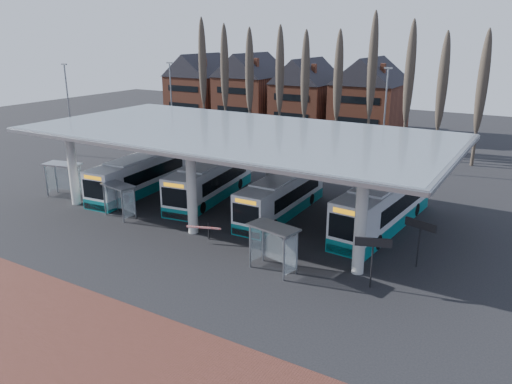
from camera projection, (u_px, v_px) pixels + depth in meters
The scene contains 18 objects.
ground at pixel (170, 245), 32.91m from camera, with size 140.00×140.00×0.00m, color black.
brick_strip at pixel (1, 334), 23.09m from camera, with size 70.00×10.00×0.03m, color #572B23.
station_canopy at pixel (235, 139), 37.72m from camera, with size 32.00×16.00×6.34m.
poplar_row at pixel (354, 75), 57.23m from camera, with size 45.10×1.10×14.50m.
townhouse_row at pixel (278, 85), 74.78m from camera, with size 36.80×10.30×12.25m.
lamp_post_a at pixel (172, 105), 58.06m from camera, with size 0.80×0.16×10.17m.
lamp_post_b at pixel (384, 117), 49.62m from camera, with size 0.80×0.16×10.17m.
lamp_post_d at pixel (69, 108), 55.43m from camera, with size 0.80×0.16×10.17m.
bus_0 at pixel (141, 175), 43.62m from camera, with size 3.52×11.73×3.21m.
bus_1 at pixel (211, 181), 41.86m from camera, with size 4.04×11.69×3.18m.
bus_2 at pixel (282, 196), 38.19m from camera, with size 2.62×11.01×3.04m.
bus_3 at pixel (384, 205), 35.55m from camera, with size 3.62×12.66×3.47m.
shelter_0 at pixel (64, 172), 42.30m from camera, with size 3.34×2.16×2.86m.
shelter_1 at pixel (120, 193), 37.47m from camera, with size 2.94×1.84×2.54m.
shelter_2 at pixel (275, 238), 28.88m from camera, with size 3.22×2.05×2.77m.
info_sign_0 at pixel (373, 246), 26.67m from camera, with size 1.88×0.78×2.92m.
info_sign_1 at pixel (420, 228), 29.05m from camera, with size 1.93×0.66×2.95m.
barrier at pixel (205, 228), 33.21m from camera, with size 2.25×1.04×1.18m.
Camera 1 is at (20.39, -23.10, 13.34)m, focal length 35.00 mm.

